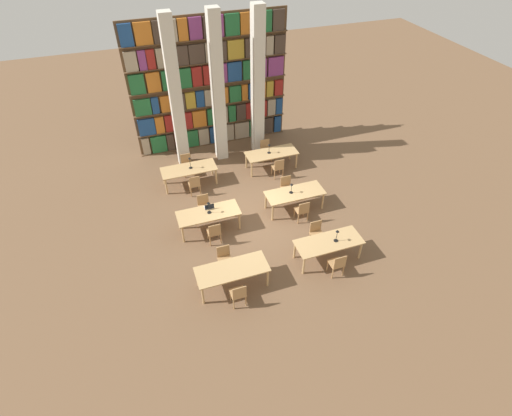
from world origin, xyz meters
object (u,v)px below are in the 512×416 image
reading_table_1 (329,243)px  reading_table_2 (209,214)px  desk_lamp_1 (209,205)px  chair_8 (194,184)px  desk_lamp_0 (337,234)px  reading_table_4 (189,170)px  chair_5 (204,206)px  pillar_center (218,91)px  laptop (209,207)px  desk_lamp_2 (291,186)px  chair_10 (278,167)px  chair_4 (214,232)px  chair_9 (187,164)px  chair_3 (317,233)px  chair_0 (238,294)px  desk_lamp_3 (190,161)px  chair_1 (225,258)px  chair_11 (266,149)px  chair_7 (287,187)px  pillar_right (258,85)px  reading_table_0 (232,271)px  chair_2 (337,264)px  chair_6 (302,210)px  pillar_left (176,97)px  desk_lamp_4 (269,147)px  reading_table_3 (295,194)px

reading_table_1 → reading_table_2: same height
desk_lamp_1 → chair_8: (-0.08, 2.09, -0.57)m
desk_lamp_0 → reading_table_4: desk_lamp_0 is taller
reading_table_1 → reading_table_4: 6.28m
desk_lamp_1 → chair_5: bearing=92.4°
pillar_center → laptop: size_ratio=18.75×
desk_lamp_2 → desk_lamp_0: bearing=-82.2°
reading_table_2 → chair_10: (3.35, 2.09, -0.18)m
chair_4 → chair_9: bearing=90.6°
chair_9 → chair_3: bearing=120.9°
chair_3 → chair_4: same height
chair_0 → desk_lamp_3: bearing=90.2°
chair_1 → desk_lamp_2: 3.70m
laptop → chair_11: 4.63m
chair_7 → chair_8: 3.48m
pillar_right → reading_table_2: size_ratio=2.83×
chair_8 → desk_lamp_3: size_ratio=1.80×
reading_table_0 → laptop: 2.88m
chair_2 → chair_8: size_ratio=1.00×
reading_table_2 → desk_lamp_3: (-0.01, 2.80, 0.41)m
pillar_right → chair_7: (-0.09, -3.54, -2.52)m
chair_3 → chair_8: bearing=-50.7°
chair_1 → desk_lamp_2: bearing=-146.3°
desk_lamp_3 → chair_11: desk_lamp_3 is taller
desk_lamp_3 → pillar_center: bearing=43.1°
reading_table_1 → chair_2: (-0.05, -0.71, -0.18)m
pillar_right → chair_6: (-0.09, -4.97, -2.52)m
chair_7 → chair_5: bearing=1.1°
desk_lamp_2 → chair_1: bearing=-146.3°
reading_table_2 → chair_9: 3.51m
chair_7 → reading_table_1: bearing=90.4°
chair_1 → chair_4: size_ratio=1.00×
pillar_center → desk_lamp_3: size_ratio=12.26×
desk_lamp_0 → reading_table_4: 6.44m
chair_9 → laptop: bearing=92.4°
pillar_right → chair_0: bearing=-113.0°
pillar_right → chair_3: (-0.11, -6.17, -2.52)m
pillar_left → chair_10: size_ratio=6.81×
reading_table_0 → chair_8: size_ratio=2.40×
chair_5 → reading_table_4: (-0.09, 2.08, 0.18)m
chair_3 → desk_lamp_3: desk_lamp_3 is taller
chair_1 → laptop: bearing=-92.0°
reading_table_0 → chair_1: chair_1 is taller
chair_8 → desk_lamp_4: size_ratio=2.08×
reading_table_0 → chair_4: size_ratio=2.40×
chair_2 → chair_1: bearing=157.0°
chair_4 → chair_11: same height
chair_0 → desk_lamp_1: (0.02, 3.35, 0.57)m
pillar_center → reading_table_3: bearing=-69.7°
reading_table_2 → chair_5: size_ratio=2.40×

